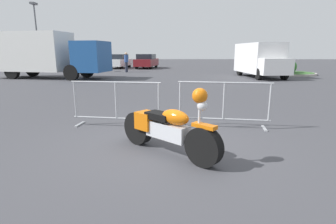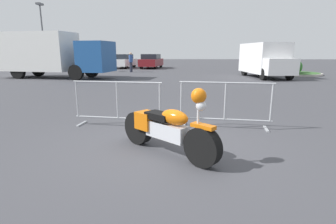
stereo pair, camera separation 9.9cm
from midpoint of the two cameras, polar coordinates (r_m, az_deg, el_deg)
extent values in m
plane|color=#424247|center=(4.98, 0.04, -7.37)|extent=(120.00, 120.00, 0.00)
cylinder|color=black|center=(4.07, 8.22, -7.58)|extent=(0.59, 0.54, 0.62)
cylinder|color=black|center=(5.04, -5.90, -3.43)|extent=(0.59, 0.54, 0.62)
cube|color=silver|center=(4.49, 0.38, -4.14)|extent=(0.77, 0.71, 0.27)
ellipsoid|color=orange|center=(4.30, 2.09, -1.13)|extent=(0.58, 0.55, 0.25)
cube|color=black|center=(4.54, -1.23, -0.86)|extent=(0.56, 0.54, 0.12)
cube|color=orange|center=(4.81, -4.03, -1.79)|extent=(0.47, 0.47, 0.31)
cube|color=orange|center=(3.96, 8.38, -3.08)|extent=(0.38, 0.36, 0.06)
cylinder|color=silver|center=(3.98, 7.30, -1.00)|extent=(0.06, 0.06, 0.44)
sphere|color=silver|center=(3.92, 7.94, 1.31)|extent=(0.16, 0.16, 0.16)
sphere|color=orange|center=(3.92, 7.43, 3.50)|extent=(0.23, 0.23, 0.23)
cylinder|color=#9EA0A5|center=(6.15, -10.68, 6.40)|extent=(2.11, 0.29, 0.04)
cylinder|color=#9EA0A5|center=(6.30, -10.36, -1.29)|extent=(2.11, 0.29, 0.04)
cylinder|color=#9EA0A5|center=(6.63, -18.77, 2.68)|extent=(0.05, 0.05, 0.85)
cylinder|color=#9EA0A5|center=(6.21, -10.52, 2.51)|extent=(0.05, 0.05, 0.85)
cylinder|color=#9EA0A5|center=(5.95, -1.31, 2.25)|extent=(0.05, 0.05, 0.85)
cube|color=#9EA0A5|center=(6.73, -17.87, -2.45)|extent=(0.11, 0.44, 0.03)
cube|color=#9EA0A5|center=(6.10, -1.93, -3.36)|extent=(0.11, 0.44, 0.03)
cylinder|color=#9EA0A5|center=(6.08, 13.01, 6.21)|extent=(2.11, 0.29, 0.04)
cylinder|color=#9EA0A5|center=(6.23, 12.61, -1.57)|extent=(2.11, 0.29, 0.04)
cylinder|color=#9EA0A5|center=(6.16, 3.37, 2.62)|extent=(0.05, 0.05, 0.85)
cylinder|color=#9EA0A5|center=(6.14, 12.81, 2.27)|extent=(0.05, 0.05, 0.85)
cylinder|color=#9EA0A5|center=(6.28, 22.06, 1.88)|extent=(0.05, 0.05, 0.85)
cube|color=#9EA0A5|center=(6.30, 3.93, -2.87)|extent=(0.11, 0.44, 0.03)
cube|color=#9EA0A5|center=(6.40, 20.99, -3.46)|extent=(0.11, 0.44, 0.03)
cube|color=silver|center=(20.04, -26.45, 11.65)|extent=(5.31, 3.10, 2.50)
cube|color=#1E4C8C|center=(17.71, -15.19, 11.56)|extent=(2.14, 2.45, 1.90)
cylinder|color=black|center=(19.03, -16.18, 8.70)|extent=(0.99, 0.44, 0.96)
cylinder|color=black|center=(17.36, -19.23, 8.13)|extent=(0.99, 0.44, 0.96)
cylinder|color=black|center=(21.37, -26.29, 8.30)|extent=(0.99, 0.44, 0.96)
cylinder|color=black|center=(19.89, -29.74, 7.69)|extent=(0.99, 0.44, 0.96)
cube|color=white|center=(19.69, 20.19, 10.98)|extent=(2.51, 4.32, 2.00)
cube|color=white|center=(17.46, 23.46, 9.00)|extent=(2.00, 1.14, 1.00)
cylinder|color=black|center=(18.24, 25.10, 7.46)|extent=(0.33, 0.74, 0.72)
cylinder|color=black|center=(17.48, 20.25, 7.69)|extent=(0.33, 0.74, 0.72)
cylinder|color=black|center=(21.17, 20.74, 8.44)|extent=(0.33, 0.74, 0.72)
cylinder|color=black|center=(20.52, 16.44, 8.62)|extent=(0.33, 0.74, 0.72)
cube|color=tan|center=(30.11, -15.34, 10.31)|extent=(2.09, 4.18, 0.65)
cube|color=#1E232B|center=(29.97, -15.52, 11.37)|extent=(1.73, 2.22, 0.47)
cylinder|color=black|center=(31.58, -15.48, 9.92)|extent=(0.27, 0.62, 0.60)
cylinder|color=black|center=(31.02, -13.14, 10.00)|extent=(0.27, 0.62, 0.60)
cylinder|color=black|center=(29.27, -17.61, 9.58)|extent=(0.27, 0.62, 0.60)
cylinder|color=black|center=(28.67, -15.13, 9.67)|extent=(0.27, 0.62, 0.60)
cube|color=white|center=(29.38, -9.52, 10.63)|extent=(2.26, 4.52, 0.71)
cube|color=#1E232B|center=(29.22, -9.67, 11.80)|extent=(1.87, 2.40, 0.50)
cylinder|color=black|center=(30.94, -9.98, 10.18)|extent=(0.30, 0.67, 0.65)
cylinder|color=black|center=(30.48, -7.31, 10.23)|extent=(0.30, 0.67, 0.65)
cylinder|color=black|center=(28.34, -11.86, 9.86)|extent=(0.30, 0.67, 0.65)
cylinder|color=black|center=(27.84, -8.98, 9.92)|extent=(0.30, 0.67, 0.65)
cube|color=maroon|center=(28.66, -3.53, 10.74)|extent=(2.30, 4.59, 0.72)
cube|color=#1E232B|center=(28.50, -3.61, 11.96)|extent=(1.90, 2.43, 0.51)
cylinder|color=black|center=(30.22, -4.32, 10.28)|extent=(0.30, 0.68, 0.66)
cylinder|color=black|center=(29.90, -1.47, 10.28)|extent=(0.30, 0.68, 0.66)
cylinder|color=black|center=(27.50, -5.74, 9.99)|extent=(0.30, 0.68, 0.66)
cylinder|color=black|center=(27.14, -2.63, 10.00)|extent=(0.30, 0.68, 0.66)
cylinder|color=#262838|center=(23.30, -7.92, 9.64)|extent=(0.30, 0.30, 0.85)
cylinder|color=#2D4C8C|center=(23.27, -7.98, 11.45)|extent=(0.42, 0.42, 0.62)
sphere|color=tan|center=(23.26, -8.02, 12.48)|extent=(0.22, 0.22, 0.22)
cylinder|color=#ADA89E|center=(22.84, 25.63, 7.55)|extent=(4.14, 4.14, 0.14)
cylinder|color=#38662D|center=(22.84, 25.65, 7.75)|extent=(3.81, 3.81, 0.02)
sphere|color=#33702D|center=(22.27, 25.94, 8.81)|extent=(1.11, 1.11, 1.11)
sphere|color=#3D7A38|center=(22.97, 26.03, 8.79)|extent=(1.01, 1.01, 1.01)
sphere|color=#33702D|center=(22.26, 25.81, 8.63)|extent=(0.94, 0.94, 0.94)
cylinder|color=#595B60|center=(25.51, -25.41, 14.06)|extent=(0.12, 0.12, 5.50)
cube|color=#595B60|center=(25.78, -26.06, 20.37)|extent=(0.36, 0.70, 0.16)
camera|label=1|loc=(0.05, -89.41, 0.14)|focal=28.00mm
camera|label=2|loc=(0.05, 90.59, -0.14)|focal=28.00mm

